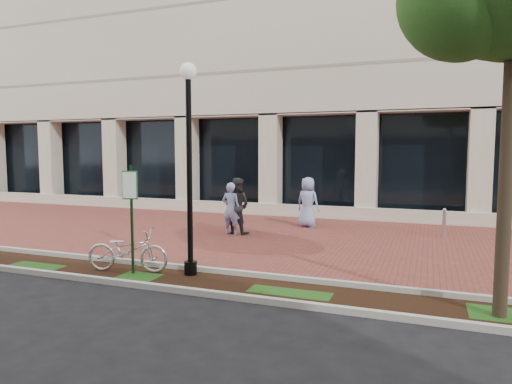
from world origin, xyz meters
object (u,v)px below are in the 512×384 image
(lamppost, at_px, (189,157))
(pedestrian_mid, at_px, (237,206))
(pedestrian_left, at_px, (231,209))
(parking_sign, at_px, (131,205))
(locked_bicycle, at_px, (128,250))
(pedestrian_right, at_px, (308,202))
(bollard, at_px, (444,223))

(lamppost, xyz_separation_m, pedestrian_mid, (-1.02, 4.93, -1.64))
(pedestrian_left, bearing_deg, parking_sign, 90.38)
(lamppost, distance_m, locked_bicycle, 2.53)
(pedestrian_right, height_order, bollard, pedestrian_right)
(lamppost, height_order, pedestrian_mid, lamppost)
(pedestrian_mid, bearing_deg, locked_bicycle, 91.34)
(pedestrian_left, distance_m, pedestrian_right, 3.03)
(lamppost, distance_m, pedestrian_left, 5.10)
(pedestrian_mid, xyz_separation_m, pedestrian_right, (1.83, 2.08, -0.03))
(parking_sign, height_order, pedestrian_right, parking_sign)
(pedestrian_right, bearing_deg, pedestrian_left, 66.89)
(lamppost, xyz_separation_m, pedestrian_left, (-1.11, 4.68, -1.71))
(locked_bicycle, relative_size, pedestrian_mid, 1.01)
(lamppost, height_order, pedestrian_left, lamppost)
(locked_bicycle, height_order, pedestrian_mid, pedestrian_mid)
(locked_bicycle, distance_m, pedestrian_left, 4.97)
(bollard, bearing_deg, parking_sign, -133.15)
(parking_sign, distance_m, pedestrian_left, 5.11)
(bollard, bearing_deg, locked_bicycle, -134.58)
(pedestrian_mid, bearing_deg, pedestrian_right, -125.53)
(locked_bicycle, bearing_deg, lamppost, -92.53)
(locked_bicycle, height_order, pedestrian_left, pedestrian_left)
(lamppost, relative_size, pedestrian_left, 2.68)
(lamppost, bearing_deg, parking_sign, -162.26)
(lamppost, xyz_separation_m, bollard, (5.27, 6.54, -2.08))
(bollard, bearing_deg, pedestrian_mid, -165.70)
(lamppost, bearing_deg, pedestrian_left, 103.37)
(parking_sign, height_order, pedestrian_left, parking_sign)
(pedestrian_left, relative_size, pedestrian_mid, 0.93)
(parking_sign, xyz_separation_m, lamppost, (1.22, 0.39, 1.03))
(pedestrian_mid, distance_m, bollard, 6.51)
(locked_bicycle, bearing_deg, parking_sign, -133.63)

